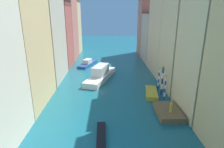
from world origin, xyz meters
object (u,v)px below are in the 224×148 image
object	(u,v)px
mooring_pole_0	(165,88)
motorboat_1	(151,93)
motorboat_0	(88,63)
mooring_pole_2	(159,78)
waterfront_dock	(168,112)
person_on_dock	(171,107)
mooring_pole_1	(162,80)
vaporetto_white	(101,74)

from	to	relation	value
mooring_pole_0	motorboat_1	xyz separation A→B (m)	(-1.58, 2.11, -1.78)
motorboat_0	motorboat_1	bearing A→B (deg)	-56.45
mooring_pole_0	mooring_pole_2	bearing A→B (deg)	87.57
waterfront_dock	mooring_pole_2	distance (m)	9.43
motorboat_0	motorboat_1	world-z (taller)	motorboat_0
person_on_dock	mooring_pole_2	world-z (taller)	mooring_pole_2
waterfront_dock	mooring_pole_2	size ratio (longest dim) A/B	1.26
person_on_dock	mooring_pole_0	xyz separation A→B (m)	(0.70, 5.38, 0.62)
person_on_dock	mooring_pole_1	size ratio (longest dim) A/B	0.30
mooring_pole_0	vaporetto_white	bearing A→B (deg)	135.70
waterfront_dock	person_on_dock	distance (m)	1.38
motorboat_1	motorboat_0	bearing A→B (deg)	123.55
mooring_pole_1	motorboat_1	world-z (taller)	mooring_pole_1
vaporetto_white	motorboat_1	size ratio (longest dim) A/B	2.25
person_on_dock	mooring_pole_0	bearing A→B (deg)	82.64
mooring_pole_0	motorboat_1	distance (m)	3.18
waterfront_dock	motorboat_0	size ratio (longest dim) A/B	0.65
mooring_pole_1	mooring_pole_2	distance (m)	2.51
mooring_pole_2	vaporetto_white	bearing A→B (deg)	152.36
person_on_dock	motorboat_0	bearing A→B (deg)	117.06
person_on_dock	motorboat_0	size ratio (longest dim) A/B	0.20
mooring_pole_1	vaporetto_white	xyz separation A→B (m)	(-10.69, 8.08, -1.58)
waterfront_dock	mooring_pole_0	xyz separation A→B (m)	(0.74, 4.56, 1.73)
person_on_dock	vaporetto_white	bearing A→B (deg)	122.16
motorboat_0	motorboat_1	xyz separation A→B (m)	(12.80, -19.30, -0.21)
mooring_pole_2	motorboat_0	xyz separation A→B (m)	(-14.58, 16.74, -1.52)
waterfront_dock	vaporetto_white	world-z (taller)	vaporetto_white
waterfront_dock	mooring_pole_2	xyz separation A→B (m)	(0.94, 9.24, 1.68)
mooring_pole_2	vaporetto_white	size ratio (longest dim) A/B	0.33
waterfront_dock	motorboat_0	xyz separation A→B (m)	(-13.64, 25.97, 0.16)
person_on_dock	motorboat_1	size ratio (longest dim) A/B	0.28
mooring_pole_0	mooring_pole_1	distance (m)	2.29
person_on_dock	vaporetto_white	size ratio (longest dim) A/B	0.13
person_on_dock	mooring_pole_1	world-z (taller)	mooring_pole_1
person_on_dock	motorboat_1	bearing A→B (deg)	96.77
person_on_dock	vaporetto_white	world-z (taller)	vaporetto_white
waterfront_dock	motorboat_1	size ratio (longest dim) A/B	0.93
person_on_dock	mooring_pole_2	xyz separation A→B (m)	(0.89, 10.05, 0.57)
mooring_pole_0	motorboat_0	bearing A→B (deg)	123.90
mooring_pole_1	motorboat_0	distance (m)	24.15
waterfront_dock	mooring_pole_0	bearing A→B (deg)	80.77
mooring_pole_0	mooring_pole_2	distance (m)	4.68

